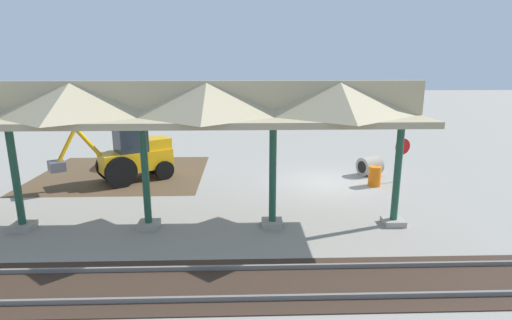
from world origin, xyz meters
TOP-DOWN VIEW (x-y plane):
  - ground_plane at (0.00, 0.00)m, footprint 120.00×120.00m
  - dirt_work_zone at (10.01, -1.80)m, footprint 8.08×7.00m
  - platform_canopy at (9.25, 4.95)m, footprint 22.18×3.20m
  - rail_tracks at (0.00, 8.64)m, footprint 60.00×2.58m
  - stop_sign at (-3.39, -0.03)m, footprint 0.75×0.21m
  - backhoe at (9.10, -0.64)m, footprint 5.01×3.93m
  - dirt_mound at (11.05, -2.87)m, footprint 3.79×3.79m
  - concrete_pipe at (-2.33, -1.22)m, footprint 1.30×1.25m
  - traffic_barrel at (-1.99, 0.56)m, footprint 0.56×0.56m

SIDE VIEW (x-z plane):
  - ground_plane at x=0.00m, z-range 0.00..0.00m
  - dirt_mound at x=11.05m, z-range -0.80..0.80m
  - dirt_work_zone at x=10.01m, z-range 0.00..0.01m
  - rail_tracks at x=0.00m, z-range -0.05..0.10m
  - traffic_barrel at x=-1.99m, z-range 0.00..0.90m
  - concrete_pipe at x=-2.33m, z-range 0.00..0.91m
  - backhoe at x=9.10m, z-range -0.15..2.67m
  - stop_sign at x=-3.39m, z-range 0.44..2.50m
  - platform_canopy at x=9.25m, z-range 1.73..6.63m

